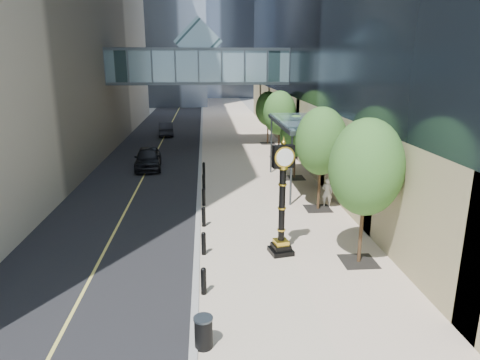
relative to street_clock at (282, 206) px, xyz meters
The scene contains 13 objects.
ground 4.64m from the street_clock, 97.94° to the right, with size 320.00×320.00×0.00m, color gray.
road 36.80m from the street_clock, 101.89° to the left, with size 8.00×180.00×0.02m, color black.
sidewalk 36.01m from the street_clock, 89.31° to the left, with size 8.00×180.00×0.06m, color #BAA88F.
curb 36.18m from the street_clock, 95.67° to the left, with size 0.25×180.00×0.07m, color gray.
skywalk 24.83m from the street_clock, 98.47° to the left, with size 17.00×4.20×5.80m.
entrance_canopy 10.56m from the street_clock, 73.67° to the left, with size 3.00×8.00×4.38m.
bollard_row 6.16m from the street_clock, 123.45° to the left, with size 0.20×16.20×0.90m.
street_trees 11.24m from the street_clock, 74.18° to the left, with size 2.86×28.67×5.88m.
street_clock is the anchor object (origin of this frame).
trash_bin 7.00m from the street_clock, 118.72° to the right, with size 0.52×0.52×0.90m, color black.
pedestrian 7.00m from the street_clock, 58.12° to the left, with size 0.59×0.39×1.63m, color #BBB8AC.
car_near 17.51m from the street_clock, 115.46° to the left, with size 1.92×4.78×1.63m, color black.
car_far 31.89m from the street_clock, 103.53° to the left, with size 1.52×4.36×1.44m, color #222227.
Camera 1 is at (-2.52, -12.47, 7.97)m, focal length 32.00 mm.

